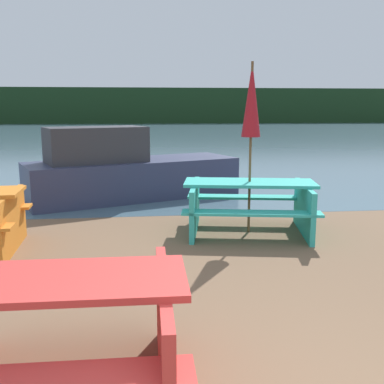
# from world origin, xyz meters

# --- Properties ---
(water) EXTENTS (60.00, 50.00, 0.00)m
(water) POSITION_xyz_m (0.00, 30.80, -0.00)
(water) COLOR slate
(water) RESTS_ON ground_plane
(far_treeline) EXTENTS (80.00, 1.60, 4.00)m
(far_treeline) POSITION_xyz_m (0.00, 50.80, 2.00)
(far_treeline) COLOR #193319
(far_treeline) RESTS_ON water
(picnic_table_red) EXTENTS (1.64, 1.40, 0.79)m
(picnic_table_red) POSITION_xyz_m (-1.59, 1.08, 0.47)
(picnic_table_red) COLOR red
(picnic_table_red) RESTS_ON ground_plane
(picnic_table_teal) EXTENTS (2.08, 1.68, 0.75)m
(picnic_table_teal) POSITION_xyz_m (0.50, 4.68, 0.46)
(picnic_table_teal) COLOR #33B7A8
(picnic_table_teal) RESTS_ON ground_plane
(umbrella_crimson) EXTENTS (0.27, 0.27, 2.43)m
(umbrella_crimson) POSITION_xyz_m (0.50, 4.68, 1.88)
(umbrella_crimson) COLOR brown
(umbrella_crimson) RESTS_ON ground_plane
(boat) EXTENTS (4.40, 2.83, 1.44)m
(boat) POSITION_xyz_m (-1.37, 7.42, 0.54)
(boat) COLOR #333856
(boat) RESTS_ON water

